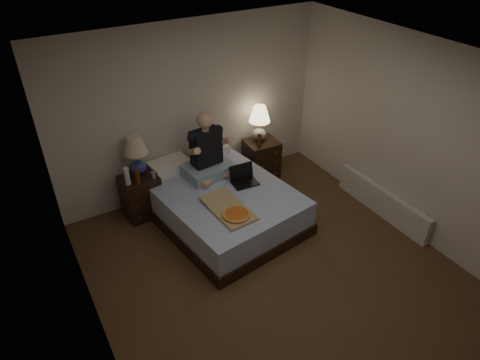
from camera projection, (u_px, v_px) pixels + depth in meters
floor at (278, 276)px, 5.08m from camera, size 4.00×4.50×0.00m
ceiling at (293, 71)px, 3.70m from camera, size 4.00×4.50×0.00m
wall_back at (191, 111)px, 6.00m from camera, size 4.00×0.00×2.50m
wall_left at (87, 259)px, 3.54m from camera, size 0.00×4.50×2.50m
wall_right at (418, 142)px, 5.23m from camera, size 0.00×4.50×2.50m
bed at (221, 203)px, 5.84m from camera, size 1.80×2.24×0.51m
nightstand_left at (141, 196)px, 5.91m from camera, size 0.52×0.48×0.61m
nightstand_right at (261, 159)px, 6.72m from camera, size 0.51×0.46×0.63m
lamp_left at (136, 155)px, 5.67m from camera, size 0.40×0.40×0.56m
lamp_right at (259, 124)px, 6.43m from camera, size 0.37×0.37×0.56m
water_bottle at (127, 176)px, 5.53m from camera, size 0.07×0.07×0.25m
soda_can at (153, 175)px, 5.68m from camera, size 0.07×0.07×0.10m
beer_bottle_left at (137, 176)px, 5.55m from camera, size 0.06×0.06×0.23m
beer_bottle_right at (259, 140)px, 6.34m from camera, size 0.06×0.06×0.23m
person at (208, 146)px, 5.72m from camera, size 0.71×0.59×0.93m
laptop at (245, 176)px, 5.72m from camera, size 0.36×0.31×0.24m
pizza_box at (236, 215)px, 5.16m from camera, size 0.45×0.79×0.08m
radiator at (382, 202)px, 5.97m from camera, size 0.10×1.60×0.40m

